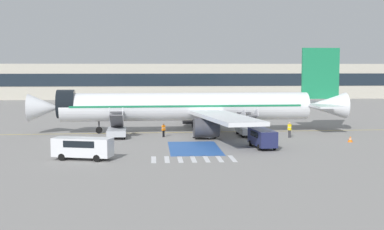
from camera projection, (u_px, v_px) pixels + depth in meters
name	position (u px, v px, depth m)	size (l,w,h in m)	color
ground_plane	(194.00, 132.00, 68.63)	(600.00, 600.00, 0.00)	gray
apron_leadline_yellow	(186.00, 132.00, 68.62)	(0.20, 75.60, 0.01)	gold
apron_stand_patch_blue	(194.00, 148.00, 55.09)	(5.22, 9.93, 0.01)	#2856A8
apron_walkway_bar_0	(154.00, 160.00, 48.28)	(0.44, 3.60, 0.01)	silver
apron_walkway_bar_1	(167.00, 159.00, 48.36)	(0.44, 3.60, 0.01)	silver
apron_walkway_bar_2	(180.00, 159.00, 48.45)	(0.44, 3.60, 0.01)	silver
apron_walkway_bar_3	(193.00, 159.00, 48.54)	(0.44, 3.60, 0.01)	silver
apron_walkway_bar_4	(206.00, 159.00, 48.63)	(0.44, 3.60, 0.01)	silver
apron_walkway_bar_5	(220.00, 159.00, 48.71)	(0.44, 3.60, 0.01)	silver
apron_walkway_bar_6	(233.00, 159.00, 48.80)	(0.44, 3.60, 0.01)	silver
airliner	(192.00, 107.00, 68.41)	(40.96, 35.13, 10.86)	silver
boarding_stairs_forward	(117.00, 130.00, 63.33)	(2.36, 5.29, 3.76)	#ADB2BA
boarding_stairs_aft	(248.00, 128.00, 65.01)	(2.36, 5.29, 3.56)	#ADB2BA
fuel_tanker	(211.00, 106.00, 90.69)	(10.19, 2.83, 3.57)	#38383D
service_van_0	(262.00, 137.00, 55.14)	(2.22, 5.13, 1.93)	#1E234C
service_van_1	(83.00, 147.00, 48.15)	(5.63, 3.19, 1.99)	silver
baggage_cart	(204.00, 136.00, 62.71)	(2.95, 2.84, 0.87)	gray
ground_crew_0	(164.00, 129.00, 63.87)	(0.48, 0.46, 1.63)	black
ground_crew_1	(290.00, 129.00, 63.33)	(0.48, 0.44, 1.85)	#2D2D33
traffic_cone_0	(350.00, 139.00, 59.62)	(0.59, 0.59, 0.66)	orange
terminal_building	(214.00, 81.00, 145.62)	(128.65, 12.10, 9.26)	#B2AD9E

